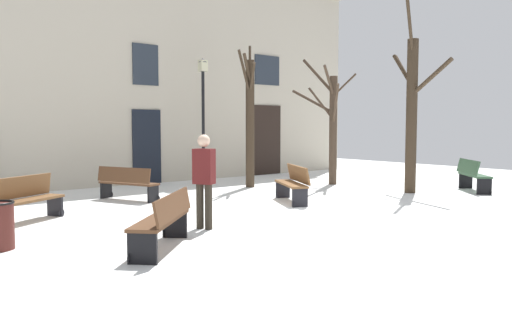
{
  "coord_description": "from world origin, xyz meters",
  "views": [
    {
      "loc": [
        -7.36,
        -7.92,
        1.9
      ],
      "look_at": [
        0.0,
        1.42,
        1.09
      ],
      "focal_mm": 34.35,
      "sensor_mm": 36.0,
      "label": 1
    }
  ],
  "objects_px": {
    "tree_right_of_center": "(250,118)",
    "bench_facing_shops": "(473,175)",
    "bench_near_center_tree": "(22,199)",
    "bench_by_litter_bin": "(164,220)",
    "tree_left_of_center": "(331,122)",
    "person_crossing_plaza": "(204,176)",
    "bench_far_corner": "(127,183)",
    "streetlamp": "(203,108)",
    "bench_near_lamp": "(293,183)",
    "tree_foreground": "(412,109)"
  },
  "relations": [
    {
      "from": "tree_right_of_center",
      "to": "bench_facing_shops",
      "type": "height_order",
      "value": "tree_right_of_center"
    },
    {
      "from": "bench_facing_shops",
      "to": "bench_near_center_tree",
      "type": "bearing_deg",
      "value": 117.02
    },
    {
      "from": "bench_by_litter_bin",
      "to": "tree_right_of_center",
      "type": "bearing_deg",
      "value": 177.27
    },
    {
      "from": "tree_right_of_center",
      "to": "bench_near_center_tree",
      "type": "distance_m",
      "value": 7.44
    },
    {
      "from": "tree_left_of_center",
      "to": "person_crossing_plaza",
      "type": "height_order",
      "value": "tree_left_of_center"
    },
    {
      "from": "bench_far_corner",
      "to": "bench_facing_shops",
      "type": "xyz_separation_m",
      "value": [
        8.69,
        -4.63,
        0.03
      ]
    },
    {
      "from": "bench_far_corner",
      "to": "person_crossing_plaza",
      "type": "bearing_deg",
      "value": 151.33
    },
    {
      "from": "bench_facing_shops",
      "to": "person_crossing_plaza",
      "type": "height_order",
      "value": "person_crossing_plaza"
    },
    {
      "from": "streetlamp",
      "to": "bench_near_lamp",
      "type": "bearing_deg",
      "value": -92.8
    },
    {
      "from": "bench_near_lamp",
      "to": "tree_foreground",
      "type": "bearing_deg",
      "value": 104.71
    },
    {
      "from": "bench_by_litter_bin",
      "to": "bench_facing_shops",
      "type": "xyz_separation_m",
      "value": [
        10.35,
        0.55,
        0.02
      ]
    },
    {
      "from": "streetlamp",
      "to": "bench_far_corner",
      "type": "bearing_deg",
      "value": -153.32
    },
    {
      "from": "bench_far_corner",
      "to": "bench_facing_shops",
      "type": "distance_m",
      "value": 9.85
    },
    {
      "from": "tree_foreground",
      "to": "streetlamp",
      "type": "height_order",
      "value": "tree_foreground"
    },
    {
      "from": "streetlamp",
      "to": "bench_near_lamp",
      "type": "xyz_separation_m",
      "value": [
        -0.22,
        -4.58,
        -2.02
      ]
    },
    {
      "from": "bench_by_litter_bin",
      "to": "tree_left_of_center",
      "type": "bearing_deg",
      "value": 161.87
    },
    {
      "from": "bench_near_center_tree",
      "to": "tree_foreground",
      "type": "bearing_deg",
      "value": -44.16
    },
    {
      "from": "tree_right_of_center",
      "to": "streetlamp",
      "type": "distance_m",
      "value": 1.71
    },
    {
      "from": "streetlamp",
      "to": "bench_near_lamp",
      "type": "relative_size",
      "value": 2.41
    },
    {
      "from": "tree_right_of_center",
      "to": "bench_by_litter_bin",
      "type": "distance_m",
      "value": 8.12
    },
    {
      "from": "person_crossing_plaza",
      "to": "bench_facing_shops",
      "type": "bearing_deg",
      "value": -121.86
    },
    {
      "from": "bench_facing_shops",
      "to": "person_crossing_plaza",
      "type": "bearing_deg",
      "value": 129.55
    },
    {
      "from": "tree_right_of_center",
      "to": "bench_far_corner",
      "type": "distance_m",
      "value": 4.51
    },
    {
      "from": "bench_near_center_tree",
      "to": "bench_facing_shops",
      "type": "height_order",
      "value": "bench_facing_shops"
    },
    {
      "from": "bench_by_litter_bin",
      "to": "tree_foreground",
      "type": "bearing_deg",
      "value": 144.38
    },
    {
      "from": "bench_by_litter_bin",
      "to": "bench_facing_shops",
      "type": "distance_m",
      "value": 10.36
    },
    {
      "from": "tree_foreground",
      "to": "bench_far_corner",
      "type": "distance_m",
      "value": 8.15
    },
    {
      "from": "tree_foreground",
      "to": "person_crossing_plaza",
      "type": "bearing_deg",
      "value": -175.37
    },
    {
      "from": "streetlamp",
      "to": "bench_facing_shops",
      "type": "distance_m",
      "value": 8.5
    },
    {
      "from": "tree_foreground",
      "to": "streetlamp",
      "type": "xyz_separation_m",
      "value": [
        -3.63,
        5.36,
        0.11
      ]
    },
    {
      "from": "tree_foreground",
      "to": "bench_near_lamp",
      "type": "height_order",
      "value": "tree_foreground"
    },
    {
      "from": "tree_left_of_center",
      "to": "tree_foreground",
      "type": "bearing_deg",
      "value": -84.13
    },
    {
      "from": "bench_facing_shops",
      "to": "person_crossing_plaza",
      "type": "relative_size",
      "value": 0.84
    },
    {
      "from": "person_crossing_plaza",
      "to": "bench_by_litter_bin",
      "type": "bearing_deg",
      "value": 95.56
    },
    {
      "from": "tree_foreground",
      "to": "bench_facing_shops",
      "type": "distance_m",
      "value": 2.72
    },
    {
      "from": "bench_by_litter_bin",
      "to": "bench_near_lamp",
      "type": "bearing_deg",
      "value": 159.98
    },
    {
      "from": "tree_foreground",
      "to": "bench_near_center_tree",
      "type": "distance_m",
      "value": 10.28
    },
    {
      "from": "person_crossing_plaza",
      "to": "tree_right_of_center",
      "type": "bearing_deg",
      "value": -74.67
    },
    {
      "from": "bench_by_litter_bin",
      "to": "bench_facing_shops",
      "type": "height_order",
      "value": "bench_facing_shops"
    },
    {
      "from": "tree_left_of_center",
      "to": "bench_near_center_tree",
      "type": "distance_m",
      "value": 9.74
    },
    {
      "from": "bench_far_corner",
      "to": "bench_near_center_tree",
      "type": "relative_size",
      "value": 1.02
    },
    {
      "from": "bench_facing_shops",
      "to": "tree_right_of_center",
      "type": "bearing_deg",
      "value": 84.97
    },
    {
      "from": "tree_left_of_center",
      "to": "bench_near_center_tree",
      "type": "relative_size",
      "value": 2.41
    },
    {
      "from": "tree_left_of_center",
      "to": "streetlamp",
      "type": "distance_m",
      "value": 4.21
    },
    {
      "from": "tree_left_of_center",
      "to": "bench_far_corner",
      "type": "height_order",
      "value": "tree_left_of_center"
    },
    {
      "from": "bench_far_corner",
      "to": "person_crossing_plaza",
      "type": "height_order",
      "value": "person_crossing_plaza"
    },
    {
      "from": "streetlamp",
      "to": "bench_near_center_tree",
      "type": "bearing_deg",
      "value": -152.46
    },
    {
      "from": "streetlamp",
      "to": "bench_near_lamp",
      "type": "distance_m",
      "value": 5.01
    },
    {
      "from": "streetlamp",
      "to": "bench_near_center_tree",
      "type": "distance_m",
      "value": 7.33
    },
    {
      "from": "tree_left_of_center",
      "to": "bench_near_center_tree",
      "type": "xyz_separation_m",
      "value": [
        -9.58,
        -0.73,
        -1.57
      ]
    }
  ]
}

